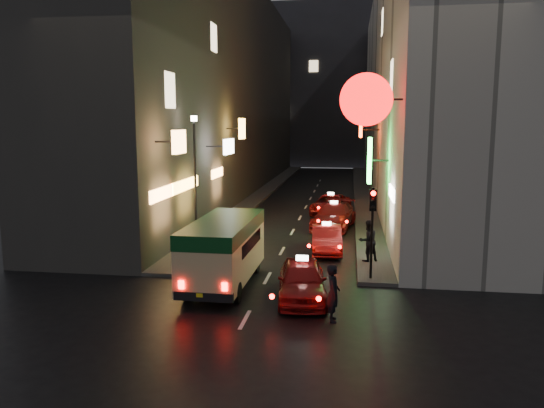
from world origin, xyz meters
The scene contains 15 objects.
ground centered at (0.00, 0.00, 0.00)m, with size 120.00×120.00×0.00m, color black.
building_left centered at (-8.00, 33.99, 9.00)m, with size 7.41×52.00×18.00m.
building_right centered at (8.00, 33.99, 9.00)m, with size 8.32×52.00×18.00m.
building_far centered at (0.00, 66.00, 11.00)m, with size 30.00×10.00×22.00m, color #323237.
sidewalk_left centered at (-4.25, 34.00, 0.07)m, with size 1.50×52.00×0.15m, color #454240.
sidewalk_right centered at (4.25, 34.00, 0.07)m, with size 1.50×52.00×0.15m, color #454240.
minibus centered at (-1.45, 7.34, 1.57)m, with size 2.10×5.81×2.49m.
taxi_near centered at (1.57, 6.19, 0.80)m, with size 2.60×5.25×1.78m.
taxi_second centered at (2.09, 13.13, 0.75)m, with size 2.27×4.82×1.66m.
taxi_third centered at (2.26, 18.86, 0.85)m, with size 2.97×5.61×1.87m.
taxi_far centered at (1.89, 23.66, 0.77)m, with size 2.68×5.05×1.70m.
pedestrian_crossing centered at (2.70, 4.30, 1.01)m, with size 0.67×0.43×2.02m, color black.
pedestrian_sidewalk centered at (3.96, 11.18, 1.17)m, with size 0.76×0.48×2.03m, color black.
traffic_light centered at (4.00, 8.47, 2.69)m, with size 0.26×0.43×3.50m.
lamp_post centered at (-4.20, 13.00, 3.72)m, with size 0.28×0.28×6.22m.
Camera 1 is at (3.14, -11.41, 6.05)m, focal length 35.00 mm.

